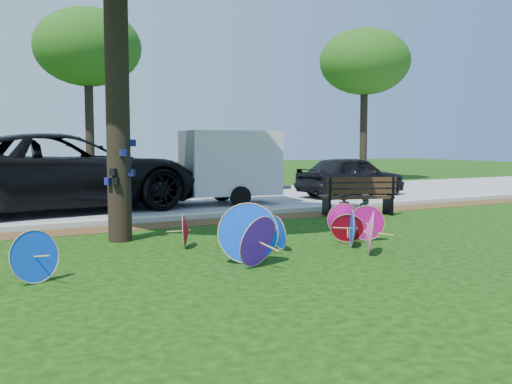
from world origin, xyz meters
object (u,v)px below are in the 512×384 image
park_bench (357,196)px  person_right (366,194)px  dark_pickup (351,176)px  cargo_trailer (231,163)px  parasol_pile (271,232)px  person_left (345,194)px  black_van (63,173)px

park_bench → person_right: 0.36m
park_bench → dark_pickup: bearing=71.2°
cargo_trailer → park_bench: cargo_trailer is taller
parasol_pile → person_left: 5.41m
dark_pickup → park_bench: (-3.09, -4.21, -0.21)m
parasol_pile → cargo_trailer: (2.84, 7.39, 0.88)m
black_van → person_right: black_van is taller
person_left → park_bench: bearing=3.0°
cargo_trailer → person_right: size_ratio=2.59×
parasol_pile → dark_pickup: dark_pickup is taller
black_van → dark_pickup: bearing=-97.9°
black_van → cargo_trailer: bearing=-102.2°
cargo_trailer → person_right: (2.02, -3.93, -0.73)m
person_right → person_left: bearing=173.7°
black_van → person_left: black_van is taller
dark_pickup → person_left: 5.40m
cargo_trailer → black_van: bearing=-179.2°
parasol_pile → cargo_trailer: cargo_trailer is taller
person_right → cargo_trailer: bearing=111.0°
cargo_trailer → person_left: bearing=-64.8°
dark_pickup → park_bench: dark_pickup is taller
parasol_pile → dark_pickup: (7.60, 7.62, 0.33)m
cargo_trailer → person_left: 4.20m
park_bench → person_left: 0.36m
black_van → park_bench: size_ratio=4.05×
person_left → person_right: person_left is taller
parasol_pile → person_right: bearing=35.4°
black_van → dark_pickup: 9.57m
black_van → person_left: (6.12, -4.42, -0.49)m
dark_pickup → cargo_trailer: bearing=86.3°
black_van → park_bench: (6.47, -4.47, -0.56)m
parasol_pile → black_van: bearing=104.0°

